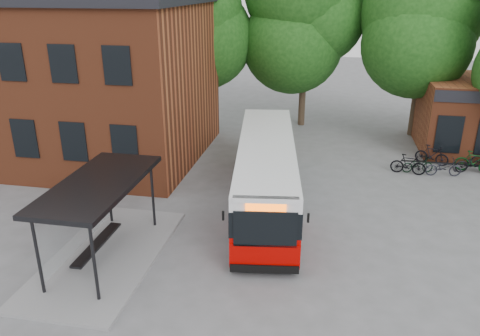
% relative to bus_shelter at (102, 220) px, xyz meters
% --- Properties ---
extents(ground, '(100.00, 100.00, 0.00)m').
position_rel_bus_shelter_xyz_m(ground, '(4.50, 1.00, -1.45)').
color(ground, '#5D5D5F').
extents(station_building, '(18.40, 10.40, 8.50)m').
position_rel_bus_shelter_xyz_m(station_building, '(-8.50, 10.00, 2.80)').
color(station_building, brown).
rests_on(station_building, ground).
extents(bus_shelter, '(3.60, 7.00, 2.90)m').
position_rel_bus_shelter_xyz_m(bus_shelter, '(0.00, 0.00, 0.00)').
color(bus_shelter, black).
rests_on(bus_shelter, ground).
extents(bike_rail, '(5.20, 0.10, 0.38)m').
position_rel_bus_shelter_xyz_m(bike_rail, '(13.78, 11.00, -1.26)').
color(bike_rail, black).
rests_on(bike_rail, ground).
extents(tree_0, '(7.92, 7.92, 11.00)m').
position_rel_bus_shelter_xyz_m(tree_0, '(-1.50, 17.00, 4.05)').
color(tree_0, '#164412').
rests_on(tree_0, ground).
extents(tree_1, '(7.92, 7.92, 10.40)m').
position_rel_bus_shelter_xyz_m(tree_1, '(5.50, 18.00, 3.75)').
color(tree_1, '#164412').
rests_on(tree_1, ground).
extents(tree_2, '(7.92, 7.92, 11.00)m').
position_rel_bus_shelter_xyz_m(tree_2, '(12.50, 17.00, 4.05)').
color(tree_2, '#164412').
rests_on(tree_2, ground).
extents(city_bus, '(3.79, 11.28, 2.81)m').
position_rel_bus_shelter_xyz_m(city_bus, '(4.85, 5.25, -0.04)').
color(city_bus, '#B10200').
rests_on(city_bus, ground).
extents(bicycle_0, '(1.65, 0.89, 0.82)m').
position_rel_bus_shelter_xyz_m(bicycle_0, '(11.87, 10.36, -1.04)').
color(bicycle_0, black).
rests_on(bicycle_0, ground).
extents(bicycle_1, '(1.76, 0.77, 1.02)m').
position_rel_bus_shelter_xyz_m(bicycle_1, '(11.36, 10.05, -0.94)').
color(bicycle_1, black).
rests_on(bicycle_1, ground).
extents(bicycle_2, '(1.78, 0.78, 0.90)m').
position_rel_bus_shelter_xyz_m(bicycle_2, '(13.04, 10.10, -1.00)').
color(bicycle_2, '#21222B').
rests_on(bicycle_2, ground).
extents(bicycle_3, '(1.77, 1.15, 1.03)m').
position_rel_bus_shelter_xyz_m(bicycle_3, '(12.78, 11.71, -0.93)').
color(bicycle_3, black).
rests_on(bicycle_3, ground).
extents(bicycle_4, '(1.91, 0.87, 0.97)m').
position_rel_bus_shelter_xyz_m(bicycle_4, '(14.64, 10.83, -0.96)').
color(bicycle_4, black).
rests_on(bicycle_4, ground).
extents(bicycle_5, '(1.91, 1.03, 1.10)m').
position_rel_bus_shelter_xyz_m(bicycle_5, '(14.66, 10.90, -0.90)').
color(bicycle_5, '#0B3915').
rests_on(bicycle_5, ground).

